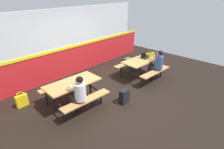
% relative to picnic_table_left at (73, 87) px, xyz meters
% --- Properties ---
extents(ground_plane, '(10.00, 10.00, 0.02)m').
position_rel_picnic_table_left_xyz_m(ground_plane, '(1.49, -0.29, -0.58)').
color(ground_plane, black).
extents(accent_backdrop, '(8.00, 0.14, 2.60)m').
position_rel_picnic_table_left_xyz_m(accent_backdrop, '(1.49, 1.92, 0.68)').
color(accent_backdrop, red).
rests_on(accent_backdrop, ground).
extents(picnic_table_left, '(1.66, 1.63, 0.74)m').
position_rel_picnic_table_left_xyz_m(picnic_table_left, '(0.00, 0.00, 0.00)').
color(picnic_table_left, tan).
rests_on(picnic_table_left, ground).
extents(picnic_table_right, '(1.66, 1.63, 0.74)m').
position_rel_picnic_table_left_xyz_m(picnic_table_right, '(2.97, -0.38, 0.00)').
color(picnic_table_right, tan).
rests_on(picnic_table_right, ground).
extents(student_nearer, '(0.38, 0.53, 1.21)m').
position_rel_picnic_table_left_xyz_m(student_nearer, '(-0.20, -0.55, 0.14)').
color(student_nearer, '#2D2D38').
rests_on(student_nearer, ground).
extents(student_further, '(0.38, 0.53, 1.21)m').
position_rel_picnic_table_left_xyz_m(student_further, '(3.12, -0.95, 0.14)').
color(student_further, '#2D2D38').
rests_on(student_further, ground).
extents(laptop_dark, '(0.33, 0.24, 0.22)m').
position_rel_picnic_table_left_xyz_m(laptop_dark, '(3.18, -0.35, 0.22)').
color(laptop_dark, black).
rests_on(laptop_dark, picnic_table_right).
extents(toolbox_grey, '(0.40, 0.18, 0.18)m').
position_rel_picnic_table_left_xyz_m(toolbox_grey, '(3.50, -0.41, 0.24)').
color(toolbox_grey, olive).
rests_on(toolbox_grey, picnic_table_right).
extents(backpack_dark, '(0.30, 0.22, 0.44)m').
position_rel_picnic_table_left_xyz_m(backpack_dark, '(3.38, 0.64, -0.36)').
color(backpack_dark, '#3F724C').
rests_on(backpack_dark, ground).
extents(tote_bag_bright, '(0.34, 0.21, 0.43)m').
position_rel_picnic_table_left_xyz_m(tote_bag_bright, '(-1.13, 1.05, -0.38)').
color(tote_bag_bright, yellow).
rests_on(tote_bag_bright, ground).
extents(satchel_spare, '(0.30, 0.22, 0.44)m').
position_rel_picnic_table_left_xyz_m(satchel_spare, '(1.09, -1.07, -0.36)').
color(satchel_spare, black).
rests_on(satchel_spare, ground).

